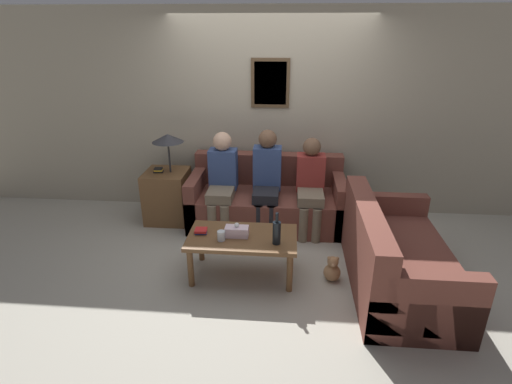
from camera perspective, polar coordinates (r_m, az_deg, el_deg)
ground_plane at (r=4.77m, az=1.16°, el=-7.03°), size 16.00×16.00×0.00m
wall_back at (r=5.25m, az=2.02°, el=11.02°), size 9.00×0.08×2.60m
couch_main at (r=5.11m, az=1.58°, el=-1.24°), size 1.92×0.89×0.83m
couch_side at (r=4.10m, az=19.17°, el=-9.11°), size 0.89×1.67×0.83m
coffee_table at (r=4.00m, az=-1.97°, el=-7.04°), size 1.08×0.60×0.45m
side_table_with_lamp at (r=5.25m, az=-12.50°, el=0.04°), size 0.53×0.53×1.15m
wine_bottle at (r=3.78m, az=2.97°, el=-5.73°), size 0.08×0.08×0.32m
drinking_glass at (r=3.88m, az=-4.99°, el=-6.24°), size 0.08×0.08×0.10m
book_stack at (r=4.04m, az=-7.87°, el=-5.53°), size 0.13×0.12×0.04m
tissue_box at (r=3.94m, az=-2.76°, el=-5.61°), size 0.23×0.12×0.15m
person_left at (r=4.89m, az=-4.89°, el=2.06°), size 0.34×0.61×1.19m
person_middle at (r=4.85m, az=1.57°, el=2.16°), size 0.34×0.60×1.22m
person_right at (r=4.85m, az=7.80°, el=1.38°), size 0.34×0.62×1.14m
teddy_bear at (r=4.12m, az=10.83°, el=-10.87°), size 0.17×0.17×0.27m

